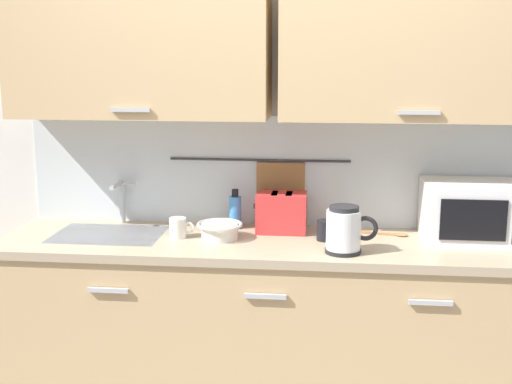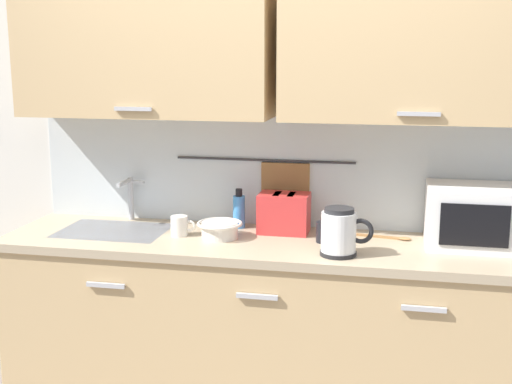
% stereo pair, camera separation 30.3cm
% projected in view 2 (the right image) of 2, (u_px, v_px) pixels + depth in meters
% --- Properties ---
extents(counter_unit, '(2.53, 0.64, 0.90)m').
position_uv_depth(counter_unit, '(268.00, 330.00, 3.22)').
color(counter_unit, tan).
rests_on(counter_unit, ground).
extents(back_wall_assembly, '(3.70, 0.41, 2.50)m').
position_uv_depth(back_wall_assembly, '(280.00, 102.00, 3.23)').
color(back_wall_assembly, silver).
rests_on(back_wall_assembly, ground).
extents(sink_faucet, '(0.09, 0.17, 0.22)m').
position_uv_depth(sink_faucet, '(129.00, 193.00, 3.48)').
color(sink_faucet, '#B2B5BA').
rests_on(sink_faucet, counter_unit).
extents(microwave, '(0.46, 0.35, 0.27)m').
position_uv_depth(microwave, '(479.00, 216.00, 3.02)').
color(microwave, white).
rests_on(microwave, counter_unit).
extents(electric_kettle, '(0.23, 0.16, 0.21)m').
position_uv_depth(electric_kettle, '(340.00, 232.00, 2.88)').
color(electric_kettle, black).
rests_on(electric_kettle, counter_unit).
extents(dish_soap_bottle, '(0.06, 0.06, 0.20)m').
position_uv_depth(dish_soap_bottle, '(239.00, 211.00, 3.35)').
color(dish_soap_bottle, '#3F8CD8').
rests_on(dish_soap_bottle, counter_unit).
extents(mug_near_sink, '(0.12, 0.08, 0.09)m').
position_uv_depth(mug_near_sink, '(180.00, 226.00, 3.21)').
color(mug_near_sink, silver).
rests_on(mug_near_sink, counter_unit).
extents(mixing_bowl, '(0.21, 0.21, 0.08)m').
position_uv_depth(mixing_bowl, '(220.00, 229.00, 3.17)').
color(mixing_bowl, silver).
rests_on(mixing_bowl, counter_unit).
extents(toaster, '(0.26, 0.17, 0.19)m').
position_uv_depth(toaster, '(284.00, 213.00, 3.26)').
color(toaster, red).
rests_on(toaster, counter_unit).
extents(mug_by_kettle, '(0.12, 0.08, 0.09)m').
position_uv_depth(mug_by_kettle, '(325.00, 232.00, 3.09)').
color(mug_by_kettle, black).
rests_on(mug_by_kettle, counter_unit).
extents(wooden_spoon, '(0.28, 0.07, 0.01)m').
position_uv_depth(wooden_spoon, '(389.00, 237.00, 3.16)').
color(wooden_spoon, '#9E7042').
rests_on(wooden_spoon, counter_unit).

